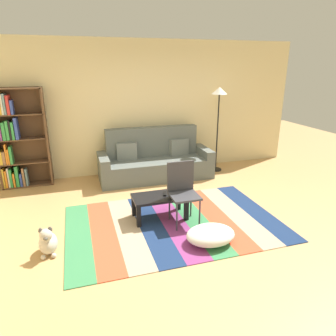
# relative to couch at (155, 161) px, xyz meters

# --- Properties ---
(ground_plane) EXTENTS (14.00, 14.00, 0.00)m
(ground_plane) POSITION_rel_couch_xyz_m (-0.10, -2.02, -0.34)
(ground_plane) COLOR tan
(back_wall) EXTENTS (6.80, 0.10, 2.70)m
(back_wall) POSITION_rel_couch_xyz_m (-0.10, 0.53, 1.01)
(back_wall) COLOR beige
(back_wall) RESTS_ON ground_plane
(rug) EXTENTS (3.05, 2.03, 0.01)m
(rug) POSITION_rel_couch_xyz_m (-0.24, -1.97, -0.33)
(rug) COLOR #387F4C
(rug) RESTS_ON ground_plane
(couch) EXTENTS (2.26, 0.80, 1.00)m
(couch) POSITION_rel_couch_xyz_m (0.00, 0.00, 0.00)
(couch) COLOR #59605B
(couch) RESTS_ON ground_plane
(bookshelf) EXTENTS (0.90, 0.28, 1.83)m
(bookshelf) POSITION_rel_couch_xyz_m (-2.56, 0.28, 0.57)
(bookshelf) COLOR brown
(bookshelf) RESTS_ON ground_plane
(coffee_table) EXTENTS (0.80, 0.44, 0.36)m
(coffee_table) POSITION_rel_couch_xyz_m (-0.39, -1.75, -0.04)
(coffee_table) COLOR black
(coffee_table) RESTS_ON rug
(pouf) EXTENTS (0.64, 0.49, 0.22)m
(pouf) POSITION_rel_couch_xyz_m (0.05, -2.61, -0.22)
(pouf) COLOR white
(pouf) RESTS_ON rug
(dog) EXTENTS (0.22, 0.35, 0.40)m
(dog) POSITION_rel_couch_xyz_m (-1.95, -2.23, -0.18)
(dog) COLOR beige
(dog) RESTS_ON ground_plane
(standing_lamp) EXTENTS (0.32, 0.32, 1.78)m
(standing_lamp) POSITION_rel_couch_xyz_m (1.39, 0.03, 1.15)
(standing_lamp) COLOR black
(standing_lamp) RESTS_ON ground_plane
(tv_remote) EXTENTS (0.08, 0.16, 0.02)m
(tv_remote) POSITION_rel_couch_xyz_m (-0.30, -1.72, 0.04)
(tv_remote) COLOR black
(tv_remote) RESTS_ON coffee_table
(folding_chair) EXTENTS (0.40, 0.40, 0.90)m
(folding_chair) POSITION_rel_couch_xyz_m (-0.10, -1.94, 0.20)
(folding_chair) COLOR #38383D
(folding_chair) RESTS_ON ground_plane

